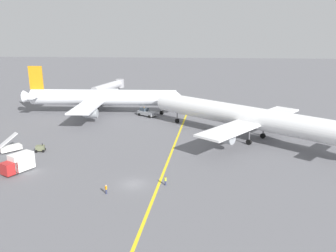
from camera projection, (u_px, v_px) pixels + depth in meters
The scene contains 11 objects.
ground_plane at pixel (134, 184), 59.09m from camera, with size 600.00×600.00×0.00m, color slate.
taxiway_stripe at pixel (167, 164), 68.29m from camera, with size 0.50×120.00×0.01m, color yellow.
airliner_at_gate_left at pixel (102, 98), 108.36m from camera, with size 51.92×41.30×15.22m.
airliner_being_pushed at pixel (246, 117), 82.75m from camera, with size 50.31×42.02×16.52m.
pushback_tug at pixel (147, 112), 106.65m from camera, with size 8.34×6.60×2.80m.
gse_stair_truck_yellow at pixel (10, 147), 74.93m from camera, with size 4.45×4.71×4.06m.
gse_gpu_cart_small at pixel (40, 148), 74.99m from camera, with size 2.38×2.00×1.90m.
gse_catering_truck_tall at pixel (18, 163), 63.83m from camera, with size 4.93×6.27×3.50m.
ground_crew_ramp_agent_by_cones at pixel (106, 189), 55.36m from camera, with size 0.36×0.50×1.60m.
ground_crew_marshaller_foreground at pixel (165, 181), 58.47m from camera, with size 0.36×0.36×1.64m.
jet_bridge at pixel (110, 86), 137.93m from camera, with size 8.39×23.07×6.02m.
Camera 1 is at (10.56, -53.54, 25.53)m, focal length 36.36 mm.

